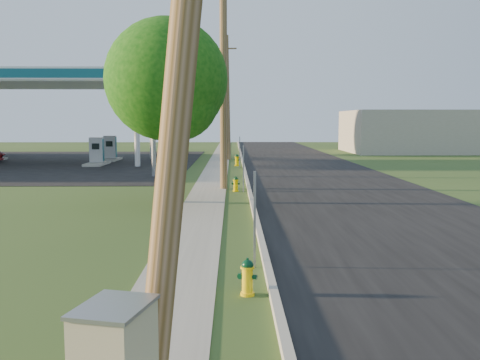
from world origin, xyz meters
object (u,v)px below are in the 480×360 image
tree_verge (169,84)px  hydrant_mid (236,184)px  hydrant_far (237,160)px  utility_pole_mid (223,76)px  fuel_pump_ne (97,155)px  utility_pole_far (228,98)px  price_pylon (152,75)px  hydrant_near (247,277)px  fuel_pump_se (110,151)px  tree_lot (187,102)px

tree_verge → hydrant_mid: size_ratio=10.09×
hydrant_mid → hydrant_far: 13.11m
hydrant_far → utility_pole_mid: bearing=-93.1°
fuel_pump_ne → utility_pole_far: bearing=29.3°
price_pylon → hydrant_near: 21.20m
fuel_pump_se → hydrant_far: size_ratio=3.93×
utility_pole_mid → tree_verge: 4.50m
tree_verge → hydrant_mid: tree_verge is taller
utility_pole_far → hydrant_mid: 19.37m
fuel_pump_ne → hydrant_mid: bearing=-55.7°
tree_lot → price_pylon: bearing=-90.8°
utility_pole_far → price_pylon: bearing=-107.3°
fuel_pump_se → tree_lot: 9.83m
fuel_pump_ne → tree_verge: tree_verge is taller
utility_pole_mid → tree_verge: utility_pole_mid is taller
price_pylon → hydrant_far: 9.60m
utility_pole_far → fuel_pump_se: size_ratio=2.97×
utility_pole_mid → price_pylon: (-3.90, 5.50, 0.48)m
tree_verge → price_pylon: bearing=101.9°
fuel_pump_ne → hydrant_far: bearing=-4.3°
price_pylon → tree_lot: size_ratio=0.94×
utility_pole_mid → hydrant_far: utility_pole_mid is taller
tree_lot → utility_pole_mid: bearing=-81.5°
tree_lot → hydrant_mid: size_ratio=10.93×
utility_pole_mid → hydrant_near: bearing=-87.4°
tree_verge → hydrant_near: bearing=-76.4°
tree_lot → utility_pole_far: bearing=-60.0°
utility_pole_mid → hydrant_near: utility_pole_mid is taller
tree_verge → hydrant_mid: 5.67m
fuel_pump_se → price_pylon: bearing=-66.5°
tree_verge → tree_lot: tree_lot is taller
utility_pole_far → tree_verge: 22.12m
tree_verge → hydrant_near: size_ratio=10.12×
fuel_pump_se → tree_verge: tree_verge is taller
utility_pole_mid → fuel_pump_ne: utility_pole_mid is taller
hydrant_mid → tree_verge: bearing=-127.2°
utility_pole_mid → tree_lot: bearing=98.5°
utility_pole_mid → fuel_pump_se: 19.65m
fuel_pump_se → tree_verge: bearing=-71.6°
tree_verge → tree_lot: size_ratio=0.92×
tree_lot → hydrant_near: tree_lot is taller
tree_verge → hydrant_near: tree_verge is taller
tree_verge → hydrant_mid: bearing=52.8°
fuel_pump_se → price_pylon: size_ratio=0.47×
tree_verge → hydrant_near: 11.55m
fuel_pump_ne → tree_verge: bearing=-67.7°
fuel_pump_se → price_pylon: price_pylon is taller
utility_pole_far → hydrant_near: (0.66, -32.56, -4.48)m
price_pylon → tree_lot: 18.80m
price_pylon → hydrant_mid: bearing=-55.1°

